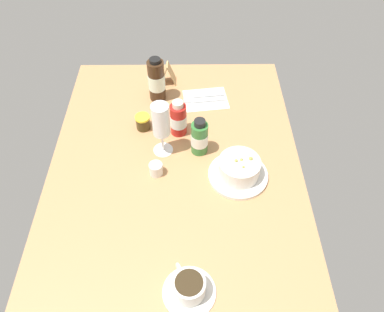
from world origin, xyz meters
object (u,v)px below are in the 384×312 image
Objects in this scene: coffee_cup at (189,288)px; sauce_bottle_red at (178,119)px; jam_jar at (143,122)px; sauce_bottle_green at (199,138)px; porridge_bowl at (239,169)px; creamer_jug at (156,169)px; sauce_bottle_brown at (157,80)px; menu_card at (168,73)px; cutlery_setting at (204,99)px; wine_glass at (161,122)px.

coffee_cup is 58.79cm from sauce_bottle_red.
coffee_cup is 2.52× the size of jam_jar.
jam_jar is 0.39× the size of sauce_bottle_green.
porridge_bowl is 28.52cm from sauce_bottle_red.
creamer_jug is (1.54, 26.58, -1.43)cm from porridge_bowl.
porridge_bowl is at bearing -144.78° from sauce_bottle_brown.
jam_jar is 0.62× the size of menu_card.
creamer_jug reaches higher than cutlery_setting.
sauce_bottle_brown reaches higher than creamer_jug.
sauce_bottle_green is (-11.31, -20.05, 3.53)cm from jam_jar.
sauce_bottle_green reaches higher than cutlery_setting.
porridge_bowl is 1.08× the size of sauce_bottle_brown.
wine_glass is 1.43× the size of sauce_bottle_green.
coffee_cup is 1.00× the size of sauce_bottle_red.
menu_card is at bearing 26.22° from porridge_bowl.
wine_glass is at bearing 179.10° from menu_card.
sauce_bottle_red is (19.05, -7.03, 4.06)cm from creamer_jug.
sauce_bottle_green is at bearing -4.35° from coffee_cup.
sauce_bottle_red reaches higher than menu_card.
cutlery_setting is 40.51cm from creamer_jug.
cutlery_setting is 1.31× the size of sauce_bottle_red.
creamer_jug is 0.29× the size of sauce_bottle_brown.
cutlery_setting is 27.65cm from sauce_bottle_green.
jam_jar is at bearing 15.39° from creamer_jug.
sauce_bottle_red is (9.12, 7.18, -0.05)cm from sauce_bottle_green.
jam_jar is at bearing 15.00° from coffee_cup.
sauce_bottle_brown is (77.66, 11.85, 5.43)cm from coffee_cup.
coffee_cup is 51.51cm from wine_glass.
sauce_bottle_brown is (1.35, 18.32, 8.14)cm from cutlery_setting.
wine_glass is 38.55cm from menu_card.
wine_glass is at bearing -173.54° from sauce_bottle_brown.
sauce_bottle_green is at bearing -141.80° from sauce_bottle_red.
jam_jar is 27.72cm from menu_card.
jam_jar is (-15.53, 22.75, 2.55)cm from cutlery_setting.
jam_jar is (21.24, 5.85, 0.58)cm from creamer_jug.
creamer_jug is at bearing -177.87° from sauce_bottle_brown.
sauce_bottle_green is at bearing -55.04° from creamer_jug.
sauce_bottle_brown reaches higher than sauce_bottle_green.
wine_glass is 14.28cm from sauce_bottle_green.
sauce_bottle_red reaches higher than jam_jar.
sauce_bottle_brown reaches higher than sauce_bottle_red.
jam_jar reaches higher than creamer_jug.
jam_jar is (60.78, 16.29, -0.16)cm from coffee_cup.
sauce_bottle_red reaches higher than creamer_jug.
sauce_bottle_red is (20.59, 19.55, 2.63)cm from porridge_bowl.
coffee_cup is 78.74cm from sauce_bottle_brown.
menu_card reaches higher than jam_jar.
porridge_bowl is at bearing -153.78° from menu_card.
jam_jar is at bearing 54.92° from porridge_bowl.
wine_glass reaches higher than porridge_bowl.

